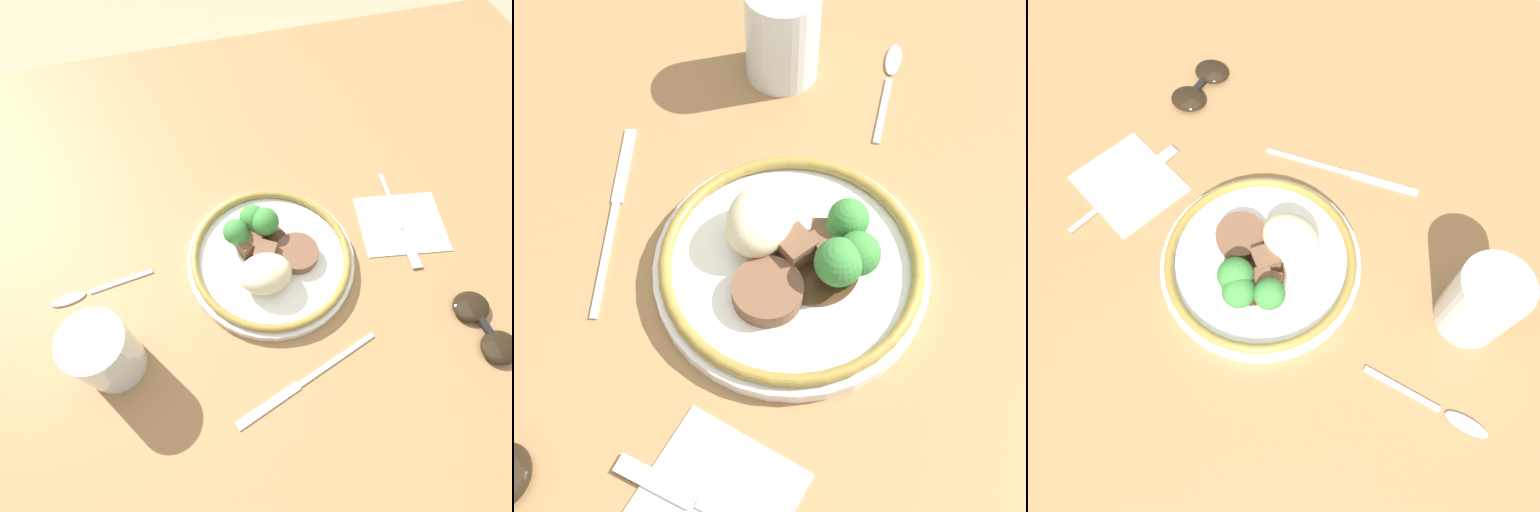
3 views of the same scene
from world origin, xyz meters
The scene contains 9 objects.
ground_plane centered at (0.00, 0.00, 0.00)m, with size 8.00×8.00×0.00m, color #998466.
dining_table centered at (0.00, 0.00, 0.02)m, with size 1.32×1.27×0.04m.
napkin centered at (-0.18, -0.07, 0.04)m, with size 0.15×0.13×0.00m.
plate centered at (0.05, -0.06, 0.06)m, with size 0.25×0.25×0.07m.
juice_glass centered at (0.29, 0.04, 0.08)m, with size 0.08×0.08×0.11m.
fork centered at (-0.18, -0.06, 0.04)m, with size 0.03×0.19×0.00m.
knife centered at (0.05, 0.13, 0.04)m, with size 0.21×0.08×0.00m.
spoon centered at (0.33, -0.07, 0.04)m, with size 0.15×0.03×0.01m.
sunglasses centered at (-0.22, 0.12, 0.05)m, with size 0.07×0.12×0.02m.
Camera 3 is at (0.23, -0.25, 0.63)m, focal length 35.00 mm.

